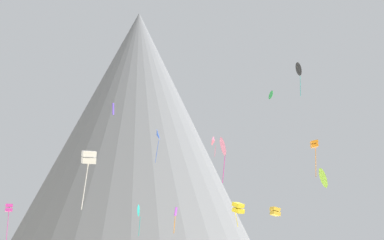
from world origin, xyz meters
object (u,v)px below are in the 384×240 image
Objects in this scene: kite_rainbow_mid at (214,141)px; kite_magenta_low at (9,208)px; kite_orange_mid at (314,145)px; kite_teal_low at (139,211)px; kite_pink_mid at (224,147)px; kite_white_low at (89,158)px; kite_yellow_low at (238,208)px; kite_violet_low at (176,215)px; kite_black_high at (299,69)px; rock_massif at (135,134)px; kite_green_high at (272,95)px; kite_lime_low at (325,178)px; kite_blue_mid at (157,135)px; kite_gold_low at (275,211)px; kite_indigo_mid at (113,109)px.

kite_magenta_low is (-31.38, -3.81, -11.56)m from kite_rainbow_mid.
kite_orange_mid is (43.16, -11.49, 8.36)m from kite_magenta_low.
kite_teal_low is 0.85× the size of kite_pink_mid.
kite_teal_low is at bearing -112.10° from kite_white_low.
kite_pink_mid is at bearing 36.19° from kite_yellow_low.
kite_violet_low is 45.11m from kite_black_high.
kite_teal_low is at bearing 178.85° from kite_magenta_low.
rock_massif is 11.21× the size of kite_pink_mid.
kite_rainbow_mid is 0.58× the size of kite_pink_mid.
kite_pink_mid is (-19.43, -26.35, -20.22)m from kite_black_high.
kite_green_high is (16.37, 12.06, 19.72)m from kite_violet_low.
kite_lime_low is at bearing -140.81° from kite_teal_low.
kite_blue_mid is 3.17× the size of kite_gold_low.
kite_white_low is (-1.50, -16.94, -9.37)m from kite_indigo_mid.
kite_lime_low reaches higher than kite_magenta_low.
kite_black_high reaches higher than kite_yellow_low.
kite_black_high is at bearing -171.53° from kite_yellow_low.
kite_white_low is (-23.50, 0.41, 1.64)m from kite_lime_low.
kite_yellow_low reaches higher than kite_violet_low.
kite_magenta_low is 1.05× the size of kite_orange_mid.
rock_massif is 20.20× the size of kite_violet_low.
kite_gold_low is 31.65m from kite_pink_mid.
kite_black_high is at bearing -46.82° from kite_green_high.
kite_teal_low is (19.25, 5.28, 0.09)m from kite_magenta_low.
rock_massif reaches higher than kite_indigo_mid.
kite_rainbow_mid is at bearing -74.96° from rock_massif.
kite_rainbow_mid is at bearing 51.46° from kite_violet_low.
kite_black_high is 3.58× the size of kite_gold_low.
kite_rainbow_mid is 1.99× the size of kite_indigo_mid.
kite_lime_low is 32.60m from kite_green_high.
kite_orange_mid is at bearing 149.54° from kite_indigo_mid.
kite_yellow_low is 2.28× the size of kite_green_high.
kite_indigo_mid is 30.11m from kite_lime_low.
kite_gold_low is 0.88× the size of kite_lime_low.
kite_rainbow_mid is 0.62× the size of kite_magenta_low.
kite_white_low is (-29.70, -40.65, 2.44)m from kite_gold_low.
kite_magenta_low is at bearing 117.71° from kite_rainbow_mid.
kite_orange_mid is at bearing 109.05° from kite_yellow_low.
kite_blue_mid is at bearing -84.94° from rock_massif.
kite_orange_mid is at bearing 148.61° from kite_magenta_low.
kite_black_high reaches higher than kite_indigo_mid.
rock_massif is 65.69m from kite_indigo_mid.
kite_magenta_low is 1.51× the size of kite_yellow_low.
kite_white_low reaches higher than kite_yellow_low.
kite_yellow_low is at bearing -144.11° from kite_rainbow_mid.
rock_massif is 59.77m from kite_magenta_low.
kite_teal_low is at bearing 30.99° from kite_lime_low.
kite_lime_low is 0.41× the size of kite_orange_mid.
kite_blue_mid reaches higher than kite_orange_mid.
rock_massif reaches higher than kite_yellow_low.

